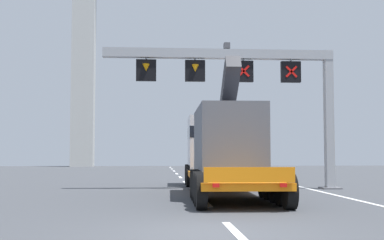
% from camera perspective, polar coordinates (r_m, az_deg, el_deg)
% --- Properties ---
extents(ground, '(112.00, 112.00, 0.00)m').
position_cam_1_polar(ground, '(11.38, 1.79, -12.47)').
color(ground, '#424449').
extents(lane_markings, '(0.20, 57.95, 0.01)m').
position_cam_1_polar(lane_markings, '(32.96, -1.07, -6.72)').
color(lane_markings, silver).
rests_on(lane_markings, ground).
extents(edge_line_right, '(0.20, 63.00, 0.01)m').
position_cam_1_polar(edge_line_right, '(24.39, 13.57, -7.67)').
color(edge_line_right, silver).
rests_on(edge_line_right, ground).
extents(overhead_lane_gantry, '(11.36, 0.90, 7.02)m').
position_cam_1_polar(overhead_lane_gantry, '(24.64, 6.24, 4.93)').
color(overhead_lane_gantry, '#9EA0A5').
rests_on(overhead_lane_gantry, ground).
extents(heavy_haul_truck_orange, '(3.34, 14.12, 5.30)m').
position_cam_1_polar(heavy_haul_truck_orange, '(22.92, 3.26, -3.07)').
color(heavy_haul_truck_orange, orange).
rests_on(heavy_haul_truck_orange, ground).
extents(bridge_pylon_distant, '(9.00, 2.00, 41.07)m').
position_cam_1_polar(bridge_pylon_distant, '(67.88, -12.01, 12.80)').
color(bridge_pylon_distant, '#B7B7B2').
rests_on(bridge_pylon_distant, ground).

